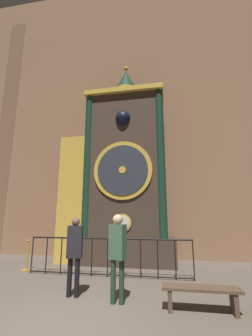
{
  "coord_description": "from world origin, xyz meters",
  "views": [
    {
      "loc": [
        1.83,
        -3.67,
        1.76
      ],
      "look_at": [
        0.18,
        5.32,
        3.74
      ],
      "focal_mm": 24.0,
      "sensor_mm": 36.0,
      "label": 1
    }
  ],
  "objects_px": {
    "visitor_near": "(75,248)",
    "visitor_far": "(118,248)",
    "clock_tower": "(118,175)",
    "visitor_bench": "(201,294)",
    "stanchion_post": "(27,260)"
  },
  "relations": [
    {
      "from": "clock_tower",
      "to": "visitor_bench",
      "type": "relative_size",
      "value": 5.82
    },
    {
      "from": "clock_tower",
      "to": "visitor_far",
      "type": "bearing_deg",
      "value": -77.39
    },
    {
      "from": "visitor_near",
      "to": "stanchion_post",
      "type": "xyz_separation_m",
      "value": [
        -2.54,
        2.07,
        -0.72
      ]
    },
    {
      "from": "clock_tower",
      "to": "visitor_far",
      "type": "distance_m",
      "value": 4.72
    },
    {
      "from": "visitor_near",
      "to": "stanchion_post",
      "type": "distance_m",
      "value": 3.35
    },
    {
      "from": "visitor_near",
      "to": "visitor_far",
      "type": "xyz_separation_m",
      "value": [
        1.07,
        -0.22,
        0.06
      ]
    },
    {
      "from": "visitor_near",
      "to": "visitor_bench",
      "type": "xyz_separation_m",
      "value": [
        2.73,
        -0.32,
        -0.72
      ]
    },
    {
      "from": "visitor_near",
      "to": "stanchion_post",
      "type": "height_order",
      "value": "visitor_near"
    },
    {
      "from": "visitor_far",
      "to": "visitor_bench",
      "type": "height_order",
      "value": "visitor_far"
    },
    {
      "from": "visitor_near",
      "to": "visitor_bench",
      "type": "relative_size",
      "value": 1.18
    },
    {
      "from": "visitor_near",
      "to": "visitor_bench",
      "type": "bearing_deg",
      "value": -20.35
    },
    {
      "from": "visitor_far",
      "to": "stanchion_post",
      "type": "xyz_separation_m",
      "value": [
        -3.61,
        2.28,
        -0.78
      ]
    },
    {
      "from": "stanchion_post",
      "to": "visitor_bench",
      "type": "distance_m",
      "value": 5.79
    },
    {
      "from": "clock_tower",
      "to": "stanchion_post",
      "type": "height_order",
      "value": "clock_tower"
    },
    {
      "from": "clock_tower",
      "to": "visitor_bench",
      "type": "xyz_separation_m",
      "value": [
        2.55,
        -4.09,
        -3.15
      ]
    }
  ]
}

